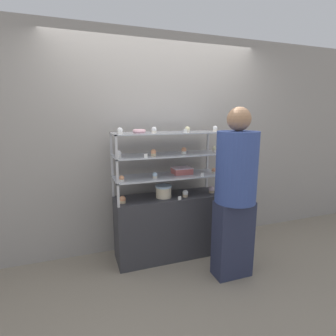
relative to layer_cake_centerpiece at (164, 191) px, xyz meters
name	(u,v)px	position (x,y,z in m)	size (l,w,h in m)	color
ground_plane	(168,255)	(0.06, 0.03, -0.81)	(20.00, 20.00, 0.00)	gray
back_wall	(159,144)	(0.06, 0.38, 0.49)	(8.00, 0.05, 2.60)	gray
display_base	(168,226)	(0.06, 0.03, -0.44)	(1.21, 0.41, 0.74)	#333338
display_riser_lower	(168,177)	(0.06, 0.03, 0.16)	(1.21, 0.41, 0.24)	#B7B7BC
display_riser_middle	(168,156)	(0.06, 0.03, 0.40)	(1.21, 0.41, 0.24)	#B7B7BC
display_riser_upper	(168,134)	(0.06, 0.03, 0.64)	(1.21, 0.41, 0.24)	#B7B7BC
layer_cake_centerpiece	(164,191)	(0.00, 0.00, 0.00)	(0.18, 0.18, 0.14)	beige
sheet_cake_frosted	(182,171)	(0.25, 0.06, 0.21)	(0.22, 0.18, 0.07)	#C66660
cupcake_0	(123,200)	(-0.47, -0.05, -0.03)	(0.07, 0.07, 0.08)	#CCB28C
cupcake_1	(185,194)	(0.24, -0.07, -0.03)	(0.07, 0.07, 0.08)	#CCB28C
cupcake_2	(212,190)	(0.60, -0.02, -0.03)	(0.07, 0.07, 0.08)	#CCB28C
price_tag_0	(180,198)	(0.13, -0.15, -0.05)	(0.04, 0.00, 0.04)	white
cupcake_3	(122,179)	(-0.48, -0.08, 0.20)	(0.05, 0.05, 0.07)	white
cupcake_4	(155,175)	(-0.11, -0.05, 0.20)	(0.05, 0.05, 0.07)	beige
cupcake_5	(214,171)	(0.60, -0.05, 0.20)	(0.05, 0.05, 0.07)	beige
price_tag_1	(202,175)	(0.40, -0.15, 0.19)	(0.04, 0.00, 0.04)	white
cupcake_6	(119,154)	(-0.49, -0.03, 0.45)	(0.06, 0.06, 0.07)	white
cupcake_7	(153,153)	(-0.13, -0.05, 0.45)	(0.06, 0.06, 0.07)	#CCB28C
cupcake_8	(184,151)	(0.24, 0.00, 0.45)	(0.06, 0.06, 0.07)	white
cupcake_9	(215,149)	(0.63, -0.01, 0.45)	(0.06, 0.06, 0.07)	beige
price_tag_2	(146,156)	(-0.24, -0.15, 0.44)	(0.04, 0.00, 0.04)	white
cupcake_10	(120,131)	(-0.48, -0.07, 0.69)	(0.05, 0.05, 0.06)	white
cupcake_11	(154,130)	(-0.11, -0.03, 0.69)	(0.05, 0.05, 0.06)	beige
cupcake_12	(187,130)	(0.25, -0.07, 0.69)	(0.05, 0.05, 0.06)	beige
cupcake_13	(215,129)	(0.63, 0.00, 0.69)	(0.05, 0.05, 0.06)	beige
price_tag_3	(185,131)	(0.19, -0.15, 0.68)	(0.04, 0.00, 0.04)	white
donut_glazed	(139,131)	(-0.26, 0.04, 0.68)	(0.14, 0.14, 0.04)	#EFB2BC
customer_figure	(235,190)	(0.56, -0.56, 0.11)	(0.40, 0.40, 1.73)	#282D47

